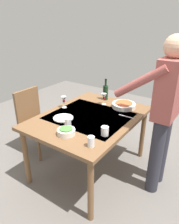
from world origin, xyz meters
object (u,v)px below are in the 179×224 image
object	(u,v)px
serving_bowl_pasta	(124,105)
side_bowl_salad	(66,131)
wine_glass_right	(104,97)
water_cup_far_left	(68,122)
chair_near	(34,117)
dinner_plate_near	(63,118)
water_cup_near_left	(105,131)
water_cup_near_right	(91,142)
dining_table	(89,122)
wine_glass_left	(64,100)
person_server	(164,109)
wine_bottle	(105,92)

from	to	relation	value
serving_bowl_pasta	side_bowl_salad	xyz separation A→B (m)	(0.94, -0.16, 0.00)
wine_glass_right	water_cup_far_left	size ratio (longest dim) A/B	1.62
chair_near	wine_glass_right	bearing A→B (deg)	120.29
dinner_plate_near	water_cup_near_left	bearing A→B (deg)	85.31
water_cup_near_left	water_cup_near_right	distance (m)	0.24
dining_table	wine_glass_left	size ratio (longest dim) A/B	9.24
water_cup_far_left	serving_bowl_pasta	distance (m)	0.84
dinner_plate_near	side_bowl_salad	bearing A→B (deg)	46.16
chair_near	side_bowl_salad	distance (m)	1.06
wine_glass_left	side_bowl_salad	size ratio (longest dim) A/B	0.84
water_cup_near_left	dinner_plate_near	world-z (taller)	water_cup_near_left
water_cup_near_left	water_cup_far_left	size ratio (longest dim) A/B	0.98
side_bowl_salad	serving_bowl_pasta	bearing A→B (deg)	170.21
chair_near	person_server	size ratio (longest dim) A/B	0.54
water_cup_far_left	person_server	bearing A→B (deg)	123.07
person_server	water_cup_far_left	world-z (taller)	person_server
water_cup_near_left	water_cup_far_left	xyz separation A→B (m)	(0.06, -0.42, 0.00)
dining_table	serving_bowl_pasta	distance (m)	0.52
wine_glass_left	serving_bowl_pasta	size ratio (longest dim) A/B	0.50
wine_glass_left	water_cup_far_left	distance (m)	0.51
dinner_plate_near	wine_glass_right	bearing A→B (deg)	166.08
dining_table	chair_near	world-z (taller)	chair_near
dining_table	water_cup_near_right	bearing A→B (deg)	35.96
person_server	chair_near	bearing A→B (deg)	-80.18
dining_table	wine_bottle	size ratio (longest dim) A/B	4.71
water_cup_far_left	dinner_plate_near	xyz separation A→B (m)	(-0.11, -0.16, -0.04)
person_server	side_bowl_salad	size ratio (longest dim) A/B	9.38
wine_glass_right	water_cup_near_left	bearing A→B (deg)	31.92
water_cup_near_right	dining_table	bearing A→B (deg)	-144.04
chair_near	water_cup_near_right	bearing A→B (deg)	71.45
water_cup_far_left	serving_bowl_pasta	bearing A→B (deg)	161.84
wine_bottle	serving_bowl_pasta	distance (m)	0.37
wine_glass_right	dinner_plate_near	bearing A→B (deg)	-13.92
dining_table	person_server	bearing A→B (deg)	104.44
person_server	water_cup_far_left	distance (m)	1.00
person_server	water_cup_near_right	size ratio (longest dim) A/B	16.75
chair_near	water_cup_far_left	bearing A→B (deg)	73.88
side_bowl_salad	water_cup_far_left	bearing A→B (deg)	-145.22
wine_bottle	wine_glass_right	bearing A→B (deg)	24.51
dining_table	wine_glass_right	size ratio (longest dim) A/B	9.24
wine_glass_left	wine_glass_right	distance (m)	0.53
dinner_plate_near	person_server	bearing A→B (deg)	113.49
wine_glass_right	water_cup_far_left	bearing A→B (deg)	0.39
water_cup_near_right	dinner_plate_near	xyz separation A→B (m)	(-0.29, -0.58, -0.04)
water_cup_near_left	water_cup_far_left	bearing A→B (deg)	-81.80
wine_bottle	wine_glass_left	world-z (taller)	wine_bottle
person_server	dinner_plate_near	xyz separation A→B (m)	(0.43, -0.99, -0.20)
water_cup_near_right	serving_bowl_pasta	size ratio (longest dim) A/B	0.34
person_server	water_cup_near_right	bearing A→B (deg)	-29.31
wine_glass_right	water_cup_near_right	size ratio (longest dim) A/B	1.50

